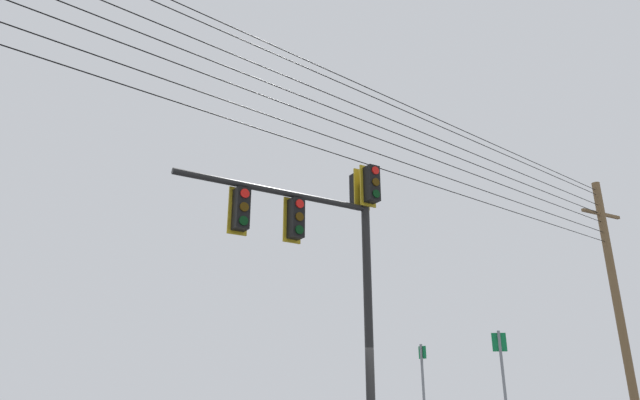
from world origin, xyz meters
name	(u,v)px	position (x,y,z in m)	size (l,w,h in m)	color
signal_mast_assembly	(331,238)	(1.49, -0.18, 4.91)	(3.59, 4.04, 6.84)	black
utility_pole_wooden	(616,297)	(-6.44, -12.59, 5.03)	(1.68, 1.76, 9.84)	brown
route_sign_primary	(424,390)	(0.09, -3.76, 1.60)	(0.22, 0.20, 2.76)	slate
route_sign_secondary	(503,380)	(-1.92, -3.06, 1.83)	(0.34, 0.12, 2.98)	slate
overhead_wire_span	(322,105)	(1.58, 0.25, 8.14)	(16.06, 25.69, 2.87)	black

